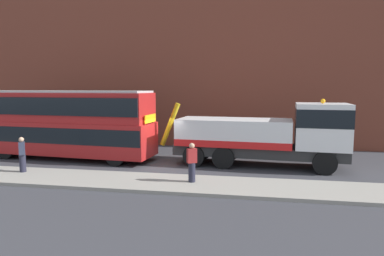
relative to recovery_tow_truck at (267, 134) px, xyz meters
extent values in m
plane|color=#38383D|center=(-5.68, -0.24, -1.76)|extent=(120.00, 120.00, 0.00)
cube|color=gray|center=(-5.68, -4.44, -1.68)|extent=(60.00, 2.80, 0.15)
cube|color=brown|center=(-5.68, 6.30, 6.24)|extent=(60.00, 1.20, 16.00)
cube|color=#2D2D2D|center=(-0.48, 0.04, -0.90)|extent=(9.16, 2.98, 0.55)
cube|color=white|center=(2.71, -0.24, 0.52)|extent=(2.82, 2.82, 2.30)
cube|color=black|center=(2.71, -0.24, 0.97)|extent=(2.84, 2.84, 0.90)
cube|color=silver|center=(-1.77, 0.15, 0.07)|extent=(6.30, 3.12, 1.40)
cube|color=red|center=(-1.77, 0.15, -0.45)|extent=(6.31, 3.17, 0.36)
cylinder|color=#B79914|center=(-5.47, 0.47, 0.37)|extent=(1.25, 0.39, 2.52)
sphere|color=orange|center=(2.71, -0.24, 1.79)|extent=(0.24, 0.24, 0.24)
cylinder|color=black|center=(2.90, 0.86, -1.18)|extent=(1.19, 0.44, 1.16)
cylinder|color=black|center=(2.71, -1.35, -1.18)|extent=(1.19, 0.44, 1.16)
cylinder|color=black|center=(-2.08, 1.29, -1.18)|extent=(1.19, 0.44, 1.16)
cylinder|color=black|center=(-2.27, -0.92, -1.18)|extent=(1.19, 0.44, 1.16)
cylinder|color=black|center=(-3.67, 1.43, -1.18)|extent=(1.19, 0.44, 1.16)
cylinder|color=black|center=(-3.86, -0.78, -1.18)|extent=(1.19, 0.44, 1.16)
cube|color=#AD1E1E|center=(-11.87, 0.04, -0.47)|extent=(11.17, 3.44, 1.90)
cube|color=#AD1E1E|center=(-11.87, 0.04, 1.33)|extent=(10.95, 3.32, 1.70)
cube|color=black|center=(-11.87, 0.04, -0.22)|extent=(11.07, 3.48, 0.90)
cube|color=black|center=(-11.87, 0.04, 1.43)|extent=(10.85, 3.46, 1.00)
cube|color=#B2B2B2|center=(-11.87, 0.04, 2.24)|extent=(10.72, 3.20, 0.12)
cube|color=yellow|center=(-6.37, -0.44, 0.78)|extent=(0.19, 1.50, 0.44)
cylinder|color=black|center=(-7.89, 0.78, -1.24)|extent=(1.06, 0.39, 1.04)
cylinder|color=black|center=(-8.08, -1.37, -1.24)|extent=(1.06, 0.39, 1.04)
cylinder|color=black|center=(-15.07, 1.40, -1.24)|extent=(1.06, 0.39, 1.04)
cylinder|color=black|center=(-15.25, -0.75, -1.24)|extent=(1.06, 0.39, 1.04)
cylinder|color=#232333|center=(-11.76, -3.97, -1.18)|extent=(0.42, 0.42, 0.85)
cube|color=#2D3347|center=(-11.76, -3.97, -0.45)|extent=(0.44, 0.48, 0.62)
sphere|color=tan|center=(-11.76, -3.97, -0.02)|extent=(0.24, 0.24, 0.24)
cylinder|color=#232333|center=(-3.34, -4.27, -1.18)|extent=(0.41, 0.41, 0.85)
cube|color=maroon|center=(-3.34, -4.27, -0.45)|extent=(0.48, 0.42, 0.62)
sphere|color=tan|center=(-3.34, -4.27, -0.02)|extent=(0.24, 0.24, 0.24)
camera|label=1|loc=(-0.74, -18.61, 2.45)|focal=32.13mm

